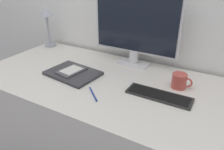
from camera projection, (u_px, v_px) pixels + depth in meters
name	position (u px, v px, depth m)	size (l,w,h in m)	color
desk	(102.00, 126.00, 1.45)	(1.52, 0.75, 0.72)	silver
monitor	(135.00, 26.00, 1.37)	(0.57, 0.11, 0.49)	silver
keyboard	(159.00, 95.00, 1.11)	(0.33, 0.11, 0.01)	#282828
laptop	(73.00, 73.00, 1.34)	(0.33, 0.26, 0.02)	#232328
ereader	(71.00, 70.00, 1.34)	(0.14, 0.18, 0.01)	#4C4C51
desk_lamp	(47.00, 19.00, 1.71)	(0.11, 0.11, 0.31)	#999EA8
coffee_mug	(180.00, 81.00, 1.18)	(0.11, 0.08, 0.08)	#B7473D
pen	(93.00, 94.00, 1.13)	(0.11, 0.10, 0.01)	navy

